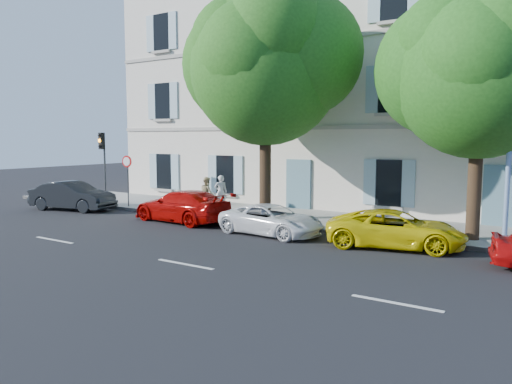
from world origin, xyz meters
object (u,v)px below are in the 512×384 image
Objects in this scene: car_red_coupe at (182,206)px; road_sign at (127,170)px; car_yellow_supercar at (396,229)px; pedestrian_b at (207,193)px; car_dark_sedan at (72,196)px; car_white_coupe at (272,220)px; street_lamp at (511,101)px; pedestrian_a at (221,192)px; tree_right at (480,75)px; traffic_light at (103,152)px; tree_left at (265,71)px.

car_red_coupe is 1.85× the size of road_sign.
car_yellow_supercar is 2.79× the size of pedestrian_b.
car_dark_sedan is 1.07× the size of car_white_coupe.
pedestrian_b is at bearing 66.46° from car_white_coupe.
pedestrian_b reaches higher than car_white_coupe.
street_lamp is at bearing 0.78° from road_sign.
car_red_coupe reaches higher than car_white_coupe.
street_lamp is 12.96m from pedestrian_a.
road_sign is (-15.77, -0.80, -3.60)m from tree_right.
street_lamp is at bearing 0.10° from traffic_light.
pedestrian_a reaches higher than car_white_coupe.
street_lamp is at bearing -147.73° from pedestrian_b.
pedestrian_a reaches higher than pedestrian_b.
traffic_light is (-6.75, 1.51, 2.11)m from car_red_coupe.
pedestrian_b is (-0.37, -0.57, -0.03)m from pedestrian_a.
car_yellow_supercar is at bearing -154.07° from street_lamp.
street_lamp reaches higher than car_red_coupe.
car_white_coupe is 2.45× the size of pedestrian_a.
pedestrian_a is (-9.36, 2.94, 0.35)m from car_yellow_supercar.
pedestrian_b is (-0.65, 2.47, 0.26)m from car_red_coupe.
traffic_light is 2.25× the size of pedestrian_a.
car_red_coupe is 1.07× the size of car_yellow_supercar.
traffic_light reaches higher than car_red_coupe.
car_red_coupe is 0.49× the size of tree_left.
tree_right is 1.06× the size of street_lamp.
tree_right is at bearing 150.93° from street_lamp.
car_dark_sedan is 0.45× the size of tree_left.
road_sign is (-7.73, -0.49, -4.28)m from tree_left.
tree_left is at bearing 3.62° from road_sign.
car_red_coupe is at bearing -172.72° from street_lamp.
tree_left is (3.00, 1.80, 5.57)m from car_red_coupe.
road_sign is 0.32× the size of street_lamp.
pedestrian_b is at bearing 169.65° from tree_left.
car_white_coupe is at bearing -102.31° from car_dark_sedan.
car_dark_sedan is at bearing -171.99° from tree_right.
pedestrian_b is (6.13, 2.86, 0.23)m from car_dark_sedan.
traffic_light is at bearing -97.56° from car_red_coupe.
pedestrian_b reaches higher than car_red_coupe.
traffic_light is (-15.83, 1.42, 2.18)m from car_yellow_supercar.
pedestrian_a reaches higher than car_red_coupe.
car_white_coupe is at bearing 81.95° from car_yellow_supercar.
tree_right is 2.32× the size of traffic_light.
tree_left is (9.78, 2.20, 5.54)m from car_dark_sedan.
pedestrian_a is at bearing 21.09° from road_sign.
traffic_light reaches higher than car_dark_sedan.
pedestrian_a is at bearing -74.97° from car_dark_sedan.
traffic_light is 6.45m from pedestrian_b.
car_dark_sedan is at bearing 61.47° from pedestrian_b.
street_lamp is (18.81, 0.03, 1.87)m from traffic_light.
tree_right is (17.82, 2.51, 4.86)m from car_dark_sedan.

